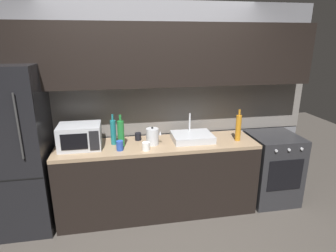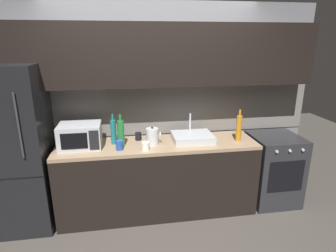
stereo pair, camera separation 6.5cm
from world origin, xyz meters
name	(u,v)px [view 1 (the left image)]	position (x,y,z in m)	size (l,w,h in m)	color
back_wall	(154,84)	(0.00, 1.20, 1.55)	(4.08, 0.44, 2.50)	slate
counter_run	(158,178)	(0.00, 0.90, 0.45)	(2.34, 0.60, 0.90)	black
refrigerator	(15,151)	(-1.55, 0.90, 0.92)	(0.68, 0.69, 1.84)	black
oven_range	(272,168)	(1.51, 0.90, 0.45)	(0.60, 0.62, 0.90)	#232326
microwave	(80,136)	(-0.87, 0.92, 1.04)	(0.46, 0.35, 0.27)	#A8AAAF
sink_basin	(192,137)	(0.43, 0.93, 0.94)	(0.48, 0.38, 0.30)	#ADAFB5
kettle	(152,136)	(-0.06, 0.88, 1.00)	(0.18, 0.14, 0.22)	#B7BABF
wine_bottle_teal	(113,132)	(-0.51, 0.97, 1.05)	(0.06, 0.06, 0.36)	#19666B
wine_bottle_green	(121,133)	(-0.42, 0.88, 1.06)	(0.08, 0.08, 0.37)	#1E6B2D
wine_bottle_amber	(238,127)	(0.96, 0.83, 1.06)	(0.07, 0.07, 0.38)	#B27019
mug_blue	(120,146)	(-0.44, 0.76, 0.95)	(0.08, 0.08, 0.11)	#234299
mug_white	(146,146)	(-0.16, 0.71, 0.95)	(0.08, 0.08, 0.09)	silver
mug_dark	(138,136)	(-0.22, 1.05, 0.95)	(0.08, 0.08, 0.09)	black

